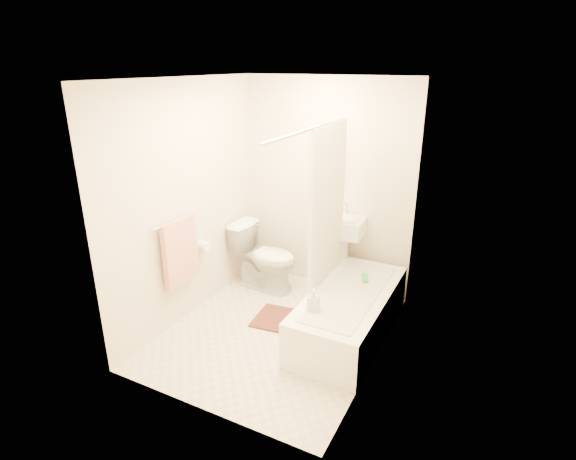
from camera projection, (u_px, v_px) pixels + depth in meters
The scene contains 17 objects.
floor at pixel (277, 331), 4.48m from camera, with size 2.40×2.40×0.00m, color beige.
ceiling at pixel (274, 78), 3.63m from camera, with size 2.40×2.40×0.00m, color white.
wall_back at pixel (326, 187), 5.06m from camera, with size 2.00×0.02×2.40m, color beige.
wall_left at pixel (188, 203), 4.48m from camera, with size 0.02×2.40×2.40m, color beige.
wall_right at pixel (384, 236), 3.63m from camera, with size 0.02×2.40×2.40m, color beige.
mirror at pixel (326, 161), 4.93m from camera, with size 0.40×0.03×0.55m, color white.
curtain_rod at pixel (312, 129), 3.73m from camera, with size 0.03×0.03×1.70m, color silver.
shower_curtain at pixel (327, 206), 4.34m from camera, with size 0.04×0.80×1.55m, color silver.
towel_bar at pixel (175, 221), 4.29m from camera, with size 0.02×0.02×0.60m, color silver.
towel at pixel (180, 252), 4.39m from camera, with size 0.06×0.45×0.66m, color #CC7266.
toilet_paper at pixel (204, 246), 4.73m from camera, with size 0.12×0.12×0.11m, color white.
toilet at pixel (265, 257), 5.24m from camera, with size 0.44×0.78×0.77m, color silver.
sink at pixel (340, 252), 5.08m from camera, with size 0.51×0.41×1.00m, color silver, non-canonical shape.
bathtub at pixel (350, 313), 4.37m from camera, with size 0.70×1.60×0.45m, color white, non-canonical shape.
bath_mat at pixel (285, 320), 4.65m from camera, with size 0.63×0.47×0.02m, color #4E2620.
soap_bottle at pixel (313, 300), 3.95m from camera, with size 0.10×0.10×0.21m, color white.
scrub_brush at pixel (365, 278), 4.54m from camera, with size 0.06×0.19×0.04m, color green.
Camera 1 is at (1.85, -3.36, 2.53)m, focal length 28.00 mm.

